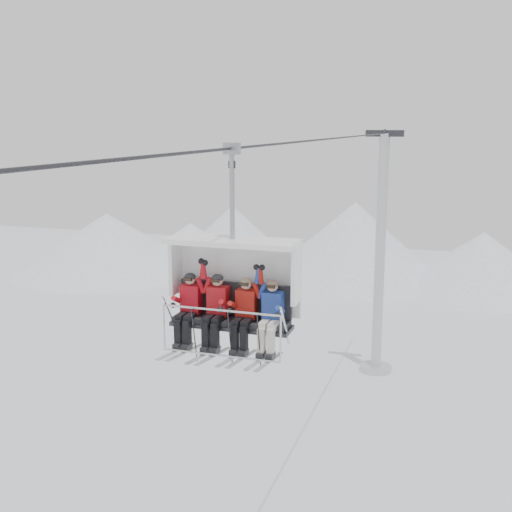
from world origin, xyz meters
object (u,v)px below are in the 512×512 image
(skier_center_right, at_px, (245,312))
(chairlift_carrier, at_px, (235,280))
(lift_tower_right, at_px, (379,272))
(skier_far_left, at_px, (189,306))
(skier_center_left, at_px, (216,308))
(skier_far_right, at_px, (271,314))

(skier_center_right, bearing_deg, chairlift_carrier, 134.20)
(lift_tower_right, height_order, skier_far_left, lift_tower_right)
(lift_tower_right, height_order, skier_center_right, lift_tower_right)
(lift_tower_right, distance_m, chairlift_carrier, 23.85)
(chairlift_carrier, distance_m, skier_far_left, 1.06)
(chairlift_carrier, bearing_deg, skier_center_left, -132.05)
(chairlift_carrier, xyz_separation_m, skier_far_left, (-0.87, -0.32, -0.52))
(skier_center_right, distance_m, skier_far_right, 0.53)
(lift_tower_right, xyz_separation_m, skier_center_right, (0.31, -23.66, 4.41))
(skier_far_right, bearing_deg, skier_center_right, 179.98)
(skier_center_left, distance_m, skier_far_right, 1.13)
(skier_far_left, bearing_deg, lift_tower_right, 87.90)
(lift_tower_right, bearing_deg, skier_far_left, -92.10)
(lift_tower_right, xyz_separation_m, skier_far_right, (0.84, -23.66, 4.41))
(lift_tower_right, relative_size, skier_far_left, 7.99)
(skier_far_right, bearing_deg, lift_tower_right, 92.04)
(lift_tower_right, bearing_deg, chairlift_carrier, -90.00)
(chairlift_carrier, bearing_deg, skier_far_left, -159.96)
(chairlift_carrier, distance_m, skier_center_right, 0.69)
(skier_center_right, xyz_separation_m, skier_far_right, (0.53, -0.00, -0.00))
(lift_tower_right, bearing_deg, skier_center_right, -89.25)
(chairlift_carrier, bearing_deg, skier_center_right, -45.80)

